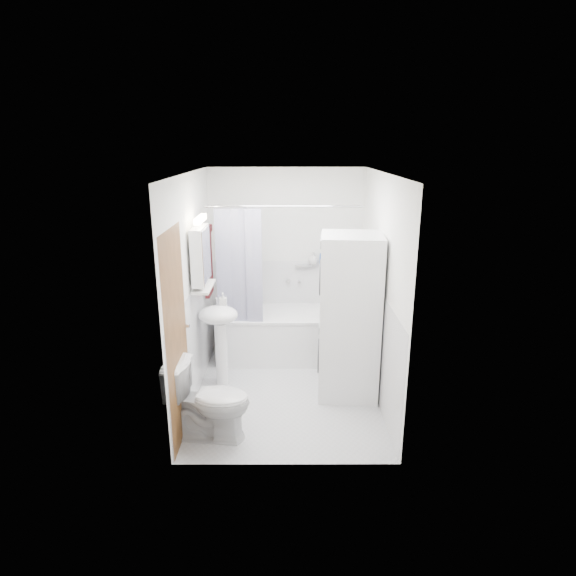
{
  "coord_description": "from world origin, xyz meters",
  "views": [
    {
      "loc": [
        0.0,
        -4.87,
        2.68
      ],
      "look_at": [
        0.02,
        0.15,
        1.17
      ],
      "focal_mm": 30.0,
      "sensor_mm": 36.0,
      "label": 1
    }
  ],
  "objects_px": {
    "washer_dryer": "(349,317)",
    "toilet": "(209,401)",
    "bathtub": "(284,332)",
    "sink": "(219,327)"
  },
  "relations": [
    {
      "from": "toilet",
      "to": "washer_dryer",
      "type": "bearing_deg",
      "value": -51.5
    },
    {
      "from": "sink",
      "to": "washer_dryer",
      "type": "bearing_deg",
      "value": -7.35
    },
    {
      "from": "bathtub",
      "to": "toilet",
      "type": "xyz_separation_m",
      "value": [
        -0.69,
        -1.79,
        0.04
      ]
    },
    {
      "from": "bathtub",
      "to": "sink",
      "type": "bearing_deg",
      "value": -134.21
    },
    {
      "from": "sink",
      "to": "toilet",
      "type": "distance_m",
      "value": 1.1
    },
    {
      "from": "bathtub",
      "to": "washer_dryer",
      "type": "xyz_separation_m",
      "value": [
        0.7,
        -0.93,
        0.56
      ]
    },
    {
      "from": "bathtub",
      "to": "sink",
      "type": "xyz_separation_m",
      "value": [
        -0.73,
        -0.75,
        0.36
      ]
    },
    {
      "from": "bathtub",
      "to": "sink",
      "type": "distance_m",
      "value": 1.1
    },
    {
      "from": "bathtub",
      "to": "sink",
      "type": "relative_size",
      "value": 1.55
    },
    {
      "from": "washer_dryer",
      "to": "toilet",
      "type": "bearing_deg",
      "value": -143.55
    }
  ]
}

